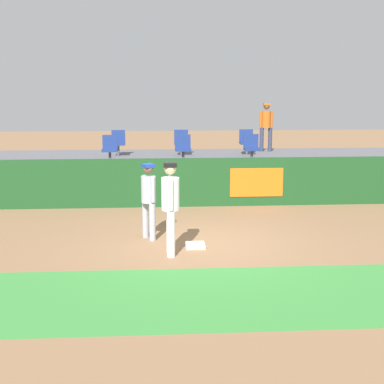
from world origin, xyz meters
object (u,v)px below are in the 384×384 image
at_px(first_base, 195,245).
at_px(seat_back_right, 247,141).
at_px(player_fielder_home, 171,202).
at_px(seat_back_left, 118,141).
at_px(spectator_hooded, 266,124).
at_px(seat_front_left, 110,148).
at_px(player_runner_visitor, 149,196).
at_px(seat_front_center, 183,147).
at_px(seat_front_right, 252,146).
at_px(seat_back_center, 181,141).

xyz_separation_m(first_base, seat_back_right, (2.29, 7.36, 1.48)).
bearing_deg(player_fielder_home, seat_back_left, -170.14).
height_order(player_fielder_home, spectator_hooded, spectator_hooded).
distance_m(seat_front_left, spectator_hooded, 5.94).
bearing_deg(spectator_hooded, player_runner_visitor, 61.20).
xyz_separation_m(first_base, spectator_hooded, (3.12, 8.24, 1.98)).
xyz_separation_m(seat_back_right, spectator_hooded, (0.83, 0.87, 0.51)).
bearing_deg(seat_front_center, first_base, -90.41).
xyz_separation_m(player_fielder_home, seat_front_center, (0.57, 6.03, 0.43)).
relative_size(first_base, seat_back_left, 0.48).
bearing_deg(player_runner_visitor, spectator_hooded, 120.89).
relative_size(seat_front_right, spectator_hooded, 0.50).
distance_m(first_base, seat_front_left, 6.15).
bearing_deg(player_fielder_home, seat_front_right, 155.20).
distance_m(seat_back_left, seat_front_center, 2.73).
relative_size(seat_front_left, seat_back_center, 1.00).
distance_m(seat_front_right, spectator_hooded, 2.89).
height_order(player_runner_visitor, seat_back_center, seat_back_center).
relative_size(seat_back_right, spectator_hooded, 0.50).
bearing_deg(seat_back_left, seat_back_right, 0.00).
xyz_separation_m(player_fielder_home, seat_front_left, (-1.63, 6.03, 0.43)).
distance_m(player_fielder_home, seat_back_center, 7.86).
xyz_separation_m(first_base, seat_back_left, (-2.02, 7.36, 1.48)).
bearing_deg(seat_back_left, player_fielder_home, -79.24).
bearing_deg(seat_back_right, seat_back_left, -180.00).
relative_size(seat_front_left, seat_front_center, 1.00).
bearing_deg(spectator_hooded, player_fielder_home, 67.04).
bearing_deg(player_fielder_home, first_base, 130.33).
distance_m(player_fielder_home, player_runner_visitor, 1.27).
bearing_deg(player_runner_visitor, seat_back_right, 123.31).
distance_m(player_runner_visitor, seat_back_left, 6.75).
bearing_deg(seat_back_right, player_fielder_home, -109.78).
xyz_separation_m(seat_back_left, seat_front_center, (2.06, -1.80, 0.00)).
distance_m(first_base, seat_back_left, 7.78).
height_order(seat_front_right, seat_back_center, same).
height_order(player_runner_visitor, seat_back_right, seat_back_right).
height_order(first_base, seat_front_right, seat_front_right).
bearing_deg(first_base, player_runner_visitor, 143.58).
distance_m(seat_front_right, seat_front_center, 2.10).
distance_m(seat_front_center, spectator_hooded, 4.11).
xyz_separation_m(seat_front_center, seat_back_center, (0.04, 1.80, -0.00)).
xyz_separation_m(player_runner_visitor, seat_front_center, (1.02, 4.84, 0.54)).
relative_size(seat_front_right, seat_front_center, 1.00).
xyz_separation_m(player_runner_visitor, seat_front_left, (-1.18, 4.84, 0.54)).
relative_size(player_runner_visitor, spectator_hooded, 1.00).
bearing_deg(player_fielder_home, seat_back_right, 159.32).
distance_m(seat_back_left, seat_front_left, 1.81).
bearing_deg(player_fielder_home, seat_back_center, 174.65).
bearing_deg(seat_back_center, player_runner_visitor, -99.04).
distance_m(seat_front_left, seat_back_center, 2.87).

